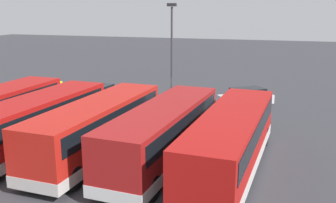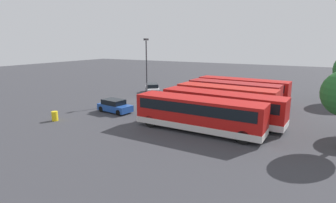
{
  "view_description": "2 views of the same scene",
  "coord_description": "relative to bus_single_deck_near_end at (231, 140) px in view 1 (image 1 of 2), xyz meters",
  "views": [
    {
      "loc": [
        -9.46,
        28.92,
        7.8
      ],
      "look_at": [
        -1.23,
        2.3,
        1.05
      ],
      "focal_mm": 41.58,
      "sensor_mm": 36.0,
      "label": 1
    },
    {
      "loc": [
        28.43,
        19.77,
        7.67
      ],
      "look_at": [
        2.04,
        5.06,
        1.05
      ],
      "focal_mm": 29.06,
      "sensor_mm": 36.0,
      "label": 2
    }
  ],
  "objects": [
    {
      "name": "ground_plane",
      "position": [
        7.14,
        -11.16,
        -1.62
      ],
      "size": [
        140.0,
        140.0,
        0.0
      ],
      "primitive_type": "plane",
      "color": "#38383D"
    },
    {
      "name": "bus_single_deck_near_end",
      "position": [
        0.0,
        0.0,
        0.0
      ],
      "size": [
        3.23,
        11.72,
        2.95
      ],
      "color": "#B71411",
      "rests_on": "ground"
    },
    {
      "name": "bus_single_deck_second",
      "position": [
        3.47,
        -0.25,
        -0.0
      ],
      "size": [
        3.36,
        11.1,
        2.95
      ],
      "color": "#A51919",
      "rests_on": "ground"
    },
    {
      "name": "bus_single_deck_third",
      "position": [
        7.11,
        -0.07,
        -0.0
      ],
      "size": [
        3.19,
        11.01,
        2.95
      ],
      "color": "red",
      "rests_on": "ground"
    },
    {
      "name": "bus_single_deck_fourth",
      "position": [
        10.84,
        0.72,
        0.0
      ],
      "size": [
        3.3,
        12.05,
        2.95
      ],
      "color": "#B71411",
      "rests_on": "ground"
    },
    {
      "name": "car_hatchback_silver",
      "position": [
        12.72,
        -10.96,
        -0.92
      ],
      "size": [
        2.25,
        4.13,
        1.43
      ],
      "color": "#1E479E",
      "rests_on": "ground"
    },
    {
      "name": "car_small_green",
      "position": [
        0.7,
        -13.59,
        -0.92
      ],
      "size": [
        4.54,
        4.07,
        1.43
      ],
      "color": "silver",
      "rests_on": "ground"
    },
    {
      "name": "lamp_post_tall",
      "position": [
        6.24,
        -10.91,
        3.12
      ],
      "size": [
        0.7,
        0.3,
        8.12
      ],
      "color": "#38383D",
      "rests_on": "ground"
    },
    {
      "name": "waste_bin_yellow",
      "position": [
        18.31,
        -13.91,
        -1.15
      ],
      "size": [
        0.6,
        0.6,
        0.95
      ],
      "primitive_type": "cylinder",
      "color": "yellow",
      "rests_on": "ground"
    }
  ]
}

